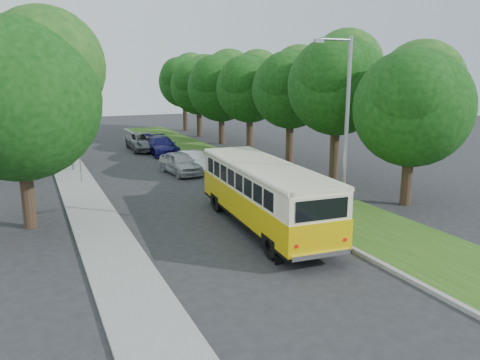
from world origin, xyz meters
name	(u,v)px	position (x,y,z in m)	size (l,w,h in m)	color
ground	(223,231)	(0.00, 0.00, 0.00)	(120.00, 120.00, 0.00)	#262629
curb	(249,194)	(3.60, 5.00, 0.07)	(0.20, 70.00, 0.15)	gray
grass_verge	(286,190)	(5.95, 5.00, 0.07)	(4.50, 70.00, 0.13)	#284D14
sidewalk	(92,213)	(-4.80, 5.00, 0.06)	(2.20, 70.00, 0.12)	gray
treeline	(171,83)	(3.15, 17.99, 5.93)	(24.27, 41.91, 9.46)	#332319
lamppost_near	(344,131)	(4.21, -2.50, 4.37)	(1.71, 0.16, 8.00)	gray
lamppost_far	(67,112)	(-4.70, 16.00, 4.12)	(1.71, 0.16, 7.50)	gray
warning_sign	(80,156)	(-4.50, 11.98, 1.71)	(0.56, 0.10, 2.50)	gray
vintage_bus	(264,196)	(1.73, -0.38, 1.47)	(2.55, 9.89, 2.94)	yellow
car_silver	(180,163)	(1.93, 12.18, 0.74)	(1.75, 4.34, 1.48)	#ACADB1
car_white	(192,161)	(3.00, 12.83, 0.68)	(1.44, 4.12, 1.36)	silver
car_blue	(162,146)	(2.85, 20.26, 0.74)	(2.08, 5.13, 1.49)	navy
car_grey	(145,142)	(2.07, 23.10, 0.77)	(2.55, 5.52, 1.53)	slate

